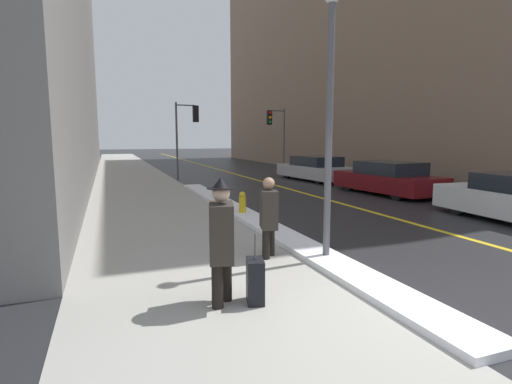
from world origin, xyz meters
name	(u,v)px	position (x,y,z in m)	size (l,w,h in m)	color
ground_plane	(396,312)	(0.00, 0.00, 0.00)	(160.00, 160.00, 0.00)	#232326
sidewalk_slab	(140,186)	(-2.00, 15.00, 0.01)	(4.00, 80.00, 0.01)	#9E9B93
road_centre_stripe	(261,181)	(4.00, 15.00, 0.00)	(0.16, 80.00, 0.00)	gold
snow_bank_curb	(247,216)	(0.21, 6.33, 0.06)	(0.71, 15.22, 0.11)	white
building_facade_left	(22,5)	(-7.00, 20.00, 8.83)	(6.00, 36.00, 17.65)	slate
building_facade_right	(344,17)	(13.00, 22.00, 10.77)	(6.00, 36.00, 21.54)	#846B56
lamp_post	(330,101)	(0.27, 2.20, 2.81)	(0.28, 0.28, 4.67)	#515156
traffic_light_near	(188,124)	(0.93, 18.28, 2.98)	(1.31, 0.39, 4.12)	#515156
traffic_light_far	(275,126)	(6.84, 19.87, 2.95)	(1.31, 0.41, 4.08)	#515156
pedestrian_in_fedora	(221,236)	(-2.00, 1.00, 0.93)	(0.43, 0.58, 1.69)	black
pedestrian_with_shoulder_bag	(269,214)	(-0.63, 2.74, 0.82)	(0.39, 0.72, 1.49)	black
parked_car_maroon	(388,179)	(6.97, 8.92, 0.61)	(2.22, 4.64, 1.28)	#600F14
parked_car_silver	(315,169)	(6.80, 14.49, 0.60)	(2.27, 5.03, 1.27)	#B2B2B7
rolling_suitcase	(255,281)	(-1.57, 0.90, 0.30)	(0.30, 0.40, 0.95)	black
fire_hydrant	(242,204)	(0.17, 6.63, 0.35)	(0.20, 0.20, 0.70)	gold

